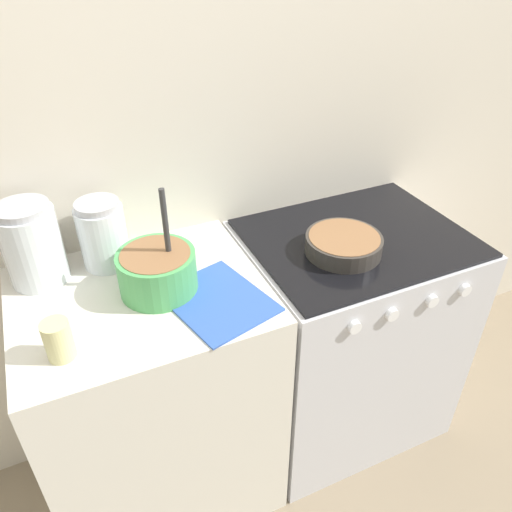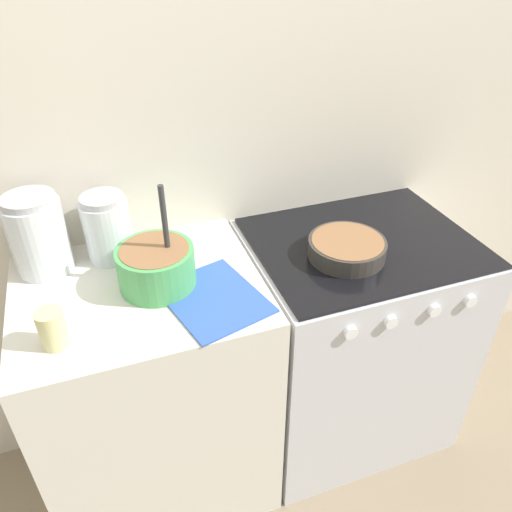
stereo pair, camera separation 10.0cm
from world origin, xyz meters
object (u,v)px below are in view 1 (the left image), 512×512
Objects in this scene: mixing_bowl at (157,269)px; storage_jar_left at (33,249)px; baking_pan at (344,244)px; tin_can at (58,340)px; storage_jar_middle at (103,238)px; stove at (345,334)px.

storage_jar_left is at bearing 147.31° from mixing_bowl.
mixing_bowl is 0.59m from baking_pan.
mixing_bowl is at bearing -32.69° from storage_jar_left.
storage_jar_left is (-0.89, 0.25, 0.07)m from baking_pan.
tin_can is at bearing -173.29° from baking_pan.
mixing_bowl reaches higher than storage_jar_middle.
stove is 0.86m from mixing_bowl.
storage_jar_left is (-0.30, 0.20, 0.03)m from mixing_bowl.
stove is at bearing 9.49° from tin_can.
stove is 0.98m from storage_jar_middle.
storage_jar_middle is (-0.11, 0.20, 0.02)m from mixing_bowl.
mixing_bowl is 2.97× the size of tin_can.
stove is 2.87× the size of mixing_bowl.
tin_can is (-0.87, -0.10, 0.02)m from baking_pan.
storage_jar_left is 0.19m from storage_jar_middle.
tin_can is at bearing -151.13° from mixing_bowl.
tin_can is (0.02, -0.35, -0.05)m from storage_jar_left.
storage_jar_middle is at bearing 119.35° from mixing_bowl.
storage_jar_left reaches higher than stove.
storage_jar_left is at bearing 164.20° from baking_pan.
baking_pan is 2.31× the size of tin_can.
mixing_bowl is at bearing -179.67° from stove.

